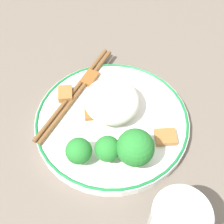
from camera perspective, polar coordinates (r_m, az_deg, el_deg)
The scene contains 12 objects.
ground_plane at distance 0.56m, azimuth 0.00°, elevation -2.32°, with size 3.00×3.00×0.00m, color #665B51.
plate at distance 0.55m, azimuth 0.00°, elevation -1.68°, with size 0.27×0.27×0.02m.
rice_mound at distance 0.53m, azimuth -0.04°, elevation 2.11°, with size 0.10×0.10×0.05m.
broccoli_back_left at distance 0.48m, azimuth -6.09°, elevation -7.13°, with size 0.04×0.04×0.05m.
broccoli_back_center at distance 0.48m, azimuth -0.81°, elevation -6.79°, with size 0.04×0.04×0.05m.
broccoli_back_right at distance 0.47m, azimuth 4.30°, elevation -6.53°, with size 0.06×0.06×0.07m.
meat_near_front at distance 0.57m, azimuth 0.24°, elevation 3.37°, with size 0.04×0.05×0.01m.
meat_near_left at distance 0.54m, azimuth -3.14°, elevation -0.42°, with size 0.03×0.04×0.01m.
meat_near_right at distance 0.60m, azimuth -4.10°, elevation 6.23°, with size 0.04×0.04×0.01m.
meat_near_back at distance 0.52m, azimuth 9.76°, elevation -4.53°, with size 0.04×0.04×0.01m.
meat_on_rice_edge at distance 0.57m, azimuth -8.52°, elevation 3.31°, with size 0.04×0.03×0.01m.
chopsticks at distance 0.58m, azimuth -6.60°, elevation 3.67°, with size 0.19×0.19×0.01m.
Camera 1 is at (-0.30, 0.09, 0.46)m, focal length 50.00 mm.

